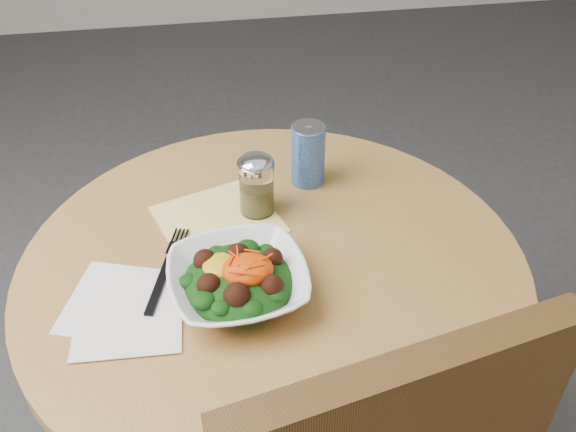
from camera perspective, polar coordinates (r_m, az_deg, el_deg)
The scene contains 7 objects.
table at distance 1.28m, azimuth -1.21°, elevation -10.51°, with size 0.90×0.90×0.75m.
cloth_napkin at distance 1.23m, azimuth -6.23°, elevation -0.29°, with size 0.21×0.19×0.00m, color gold.
paper_napkins at distance 1.09m, azimuth -14.33°, elevation -8.01°, with size 0.21×0.23×0.00m.
salad_bowl at distance 1.06m, azimuth -4.44°, elevation -5.75°, with size 0.25×0.25×0.09m.
fork at distance 1.14m, azimuth -10.65°, elevation -4.41°, with size 0.08×0.21×0.00m.
spice_shaker at distance 1.21m, azimuth -2.83°, elevation 2.75°, with size 0.07×0.07×0.13m.
beverage_can at distance 1.29m, azimuth 1.80°, elevation 5.53°, with size 0.07×0.07×0.13m.
Camera 1 is at (-0.11, -0.83, 1.52)m, focal length 40.00 mm.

